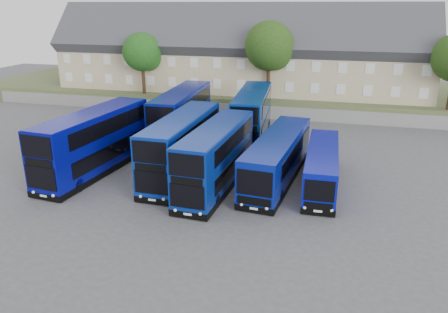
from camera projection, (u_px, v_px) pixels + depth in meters
ground at (181, 198)px, 30.88m from camera, size 120.00×120.00×0.00m
retaining_wall at (249, 111)px, 52.54m from camera, size 70.00×0.40×1.50m
earth_bank at (263, 93)px, 61.59m from camera, size 80.00×20.00×2.00m
terrace_row at (236, 55)px, 56.80m from camera, size 48.00×10.40×11.20m
dd_front_left at (94, 143)px, 34.94m from camera, size 4.01×12.52×4.89m
dd_front_mid at (182, 147)px, 34.29m from camera, size 2.90×11.90×4.71m
dd_front_right at (216, 158)px, 32.08m from camera, size 3.24×11.61×4.57m
dd_rear_left at (182, 116)px, 43.23m from camera, size 3.34×12.45×4.91m
dd_rear_right at (252, 116)px, 43.49m from camera, size 3.73×12.32×4.83m
coach_east_a at (278, 159)px, 33.53m from camera, size 3.90×13.01×3.50m
coach_east_b at (322, 168)px, 32.47m from camera, size 2.41×10.67×2.90m
tree_west at (143, 53)px, 54.76m from camera, size 4.80×4.80×7.65m
tree_mid at (271, 48)px, 51.06m from camera, size 5.76×5.76×9.18m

